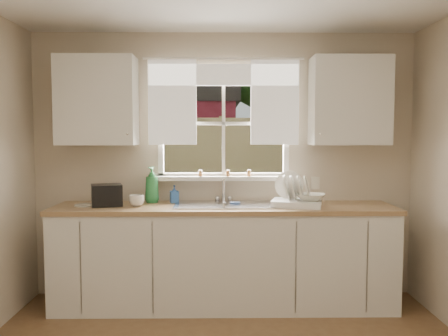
{
  "coord_description": "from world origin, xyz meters",
  "views": [
    {
      "loc": [
        -0.05,
        -2.52,
        1.56
      ],
      "look_at": [
        0.0,
        1.65,
        1.25
      ],
      "focal_mm": 38.0,
      "sensor_mm": 36.0,
      "label": 1
    }
  ],
  "objects_px": {
    "dish_rack": "(296,198)",
    "cup": "(137,201)",
    "soap_bottle_a": "(152,185)",
    "black_appliance": "(107,195)"
  },
  "relations": [
    {
      "from": "dish_rack",
      "to": "cup",
      "type": "bearing_deg",
      "value": -179.89
    },
    {
      "from": "soap_bottle_a",
      "to": "cup",
      "type": "distance_m",
      "value": 0.28
    },
    {
      "from": "cup",
      "to": "black_appliance",
      "type": "height_order",
      "value": "black_appliance"
    },
    {
      "from": "soap_bottle_a",
      "to": "black_appliance",
      "type": "bearing_deg",
      "value": -133.96
    },
    {
      "from": "cup",
      "to": "soap_bottle_a",
      "type": "bearing_deg",
      "value": 79.65
    },
    {
      "from": "dish_rack",
      "to": "black_appliance",
      "type": "distance_m",
      "value": 1.69
    },
    {
      "from": "cup",
      "to": "black_appliance",
      "type": "xyz_separation_m",
      "value": [
        -0.27,
        0.05,
        0.04
      ]
    },
    {
      "from": "cup",
      "to": "black_appliance",
      "type": "bearing_deg",
      "value": -176.76
    },
    {
      "from": "soap_bottle_a",
      "to": "cup",
      "type": "xyz_separation_m",
      "value": [
        -0.1,
        -0.24,
        -0.12
      ]
    },
    {
      "from": "dish_rack",
      "to": "soap_bottle_a",
      "type": "xyz_separation_m",
      "value": [
        -1.31,
        0.23,
        0.09
      ]
    }
  ]
}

